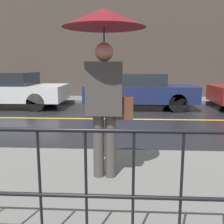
# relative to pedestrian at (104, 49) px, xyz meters

# --- Properties ---
(ground_plane) EXTENTS (80.00, 80.00, 0.00)m
(ground_plane) POSITION_rel_pedestrian_xyz_m (-0.04, 4.51, -1.85)
(ground_plane) COLOR black
(sidewalk_near) EXTENTS (28.00, 2.85, 0.12)m
(sidewalk_near) POSITION_rel_pedestrian_xyz_m (-0.04, -0.25, -1.79)
(sidewalk_near) COLOR slate
(sidewalk_near) RESTS_ON ground_plane
(sidewalk_far) EXTENTS (28.00, 1.68, 0.12)m
(sidewalk_far) POSITION_rel_pedestrian_xyz_m (-0.04, 8.68, -1.79)
(sidewalk_far) COLOR slate
(sidewalk_far) RESTS_ON ground_plane
(lane_marking) EXTENTS (25.20, 0.12, 0.01)m
(lane_marking) POSITION_rel_pedestrian_xyz_m (-0.04, 4.51, -1.85)
(lane_marking) COLOR gold
(lane_marking) RESTS_ON ground_plane
(building_storefront) EXTENTS (28.00, 0.30, 6.70)m
(building_storefront) POSITION_rel_pedestrian_xyz_m (-0.04, 9.67, 1.50)
(building_storefront) COLOR #4C4238
(building_storefront) RESTS_ON ground_plane
(railing_foreground) EXTENTS (12.00, 0.04, 1.03)m
(railing_foreground) POSITION_rel_pedestrian_xyz_m (-0.04, -1.43, -1.08)
(railing_foreground) COLOR black
(railing_foreground) RESTS_ON sidewalk_near
(pedestrian) EXTENTS (1.06, 1.06, 2.23)m
(pedestrian) POSITION_rel_pedestrian_xyz_m (0.00, 0.00, 0.00)
(pedestrian) COLOR #4C4742
(pedestrian) RESTS_ON sidewalk_near
(car_white) EXTENTS (4.39, 1.94, 1.36)m
(car_white) POSITION_rel_pedestrian_xyz_m (-4.37, 6.59, -1.14)
(car_white) COLOR silver
(car_white) RESTS_ON ground_plane
(car_navy) EXTENTS (4.17, 1.76, 1.34)m
(car_navy) POSITION_rel_pedestrian_xyz_m (0.76, 6.59, -1.16)
(car_navy) COLOR #19234C
(car_navy) RESTS_ON ground_plane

